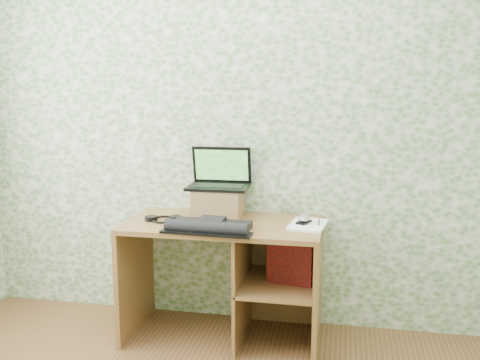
% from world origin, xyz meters
% --- Properties ---
extents(wall_back, '(3.50, 0.00, 3.50)m').
position_xyz_m(wall_back, '(0.00, 1.75, 1.30)').
color(wall_back, white).
rests_on(wall_back, ground).
extents(desk, '(1.20, 0.60, 0.75)m').
position_xyz_m(desk, '(0.08, 1.47, 0.48)').
color(desk, brown).
rests_on(desk, floor).
extents(riser, '(0.31, 0.26, 0.18)m').
position_xyz_m(riser, '(-0.06, 1.58, 0.84)').
color(riser, olive).
rests_on(riser, desk).
extents(laptop, '(0.39, 0.28, 0.26)m').
position_xyz_m(laptop, '(-0.06, 1.63, 0.99)').
color(laptop, black).
rests_on(laptop, riser).
extents(keyboard, '(0.53, 0.28, 0.07)m').
position_xyz_m(keyboard, '(-0.04, 1.25, 0.78)').
color(keyboard, black).
rests_on(keyboard, desk).
extents(headphones, '(0.23, 0.20, 0.03)m').
position_xyz_m(headphones, '(-0.37, 1.41, 0.76)').
color(headphones, black).
rests_on(headphones, desk).
extents(notepad, '(0.24, 0.32, 0.01)m').
position_xyz_m(notepad, '(0.52, 1.46, 0.76)').
color(notepad, white).
rests_on(notepad, desk).
extents(mouse, '(0.11, 0.13, 0.04)m').
position_xyz_m(mouse, '(0.49, 1.47, 0.78)').
color(mouse, silver).
rests_on(mouse, notepad).
extents(pen, '(0.01, 0.13, 0.01)m').
position_xyz_m(pen, '(0.58, 1.50, 0.77)').
color(pen, black).
rests_on(pen, notepad).
extents(red_box, '(0.29, 0.14, 0.33)m').
position_xyz_m(red_box, '(0.42, 1.44, 0.56)').
color(red_box, '#9B150E').
rests_on(red_box, desk).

